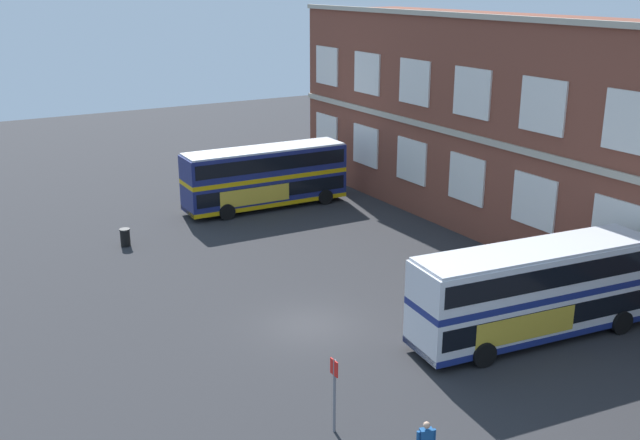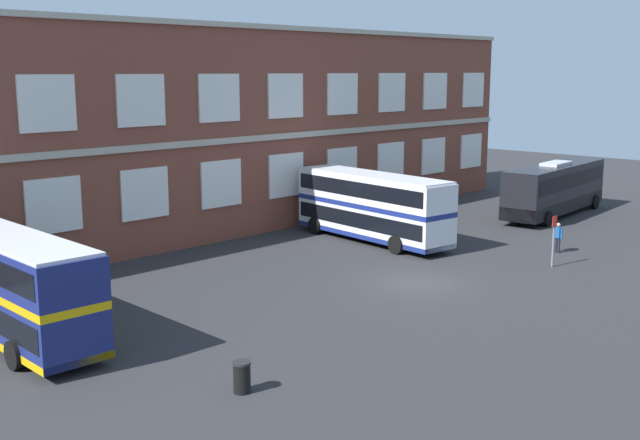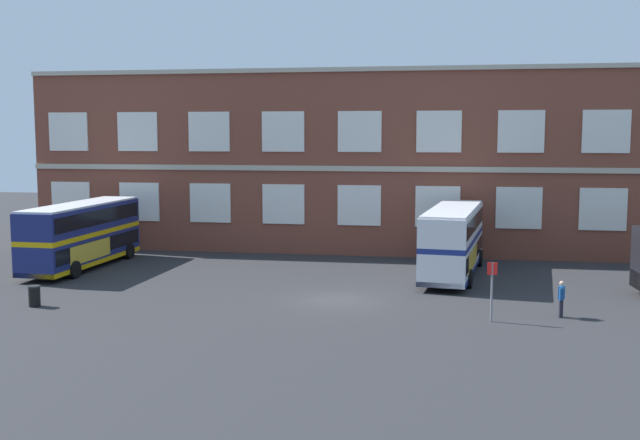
% 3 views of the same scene
% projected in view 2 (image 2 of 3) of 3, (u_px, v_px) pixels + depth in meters
% --- Properties ---
extents(ground_plane, '(120.00, 120.00, 0.00)m').
position_uv_depth(ground_plane, '(383.00, 275.00, 39.12)').
color(ground_plane, '#2B2B2D').
extents(brick_terminal_building, '(53.01, 8.19, 12.83)m').
position_uv_depth(brick_terminal_building, '(213.00, 131.00, 50.30)').
color(brick_terminal_building, brown).
rests_on(brick_terminal_building, ground).
extents(double_decker_near, '(3.11, 11.07, 4.07)m').
position_uv_depth(double_decker_near, '(8.00, 283.00, 29.62)').
color(double_decker_near, navy).
rests_on(double_decker_near, ground).
extents(double_decker_middle, '(3.82, 11.22, 4.07)m').
position_uv_depth(double_decker_middle, '(372.00, 206.00, 46.61)').
color(double_decker_middle, silver).
rests_on(double_decker_middle, ground).
extents(touring_coach, '(12.18, 3.71, 3.80)m').
position_uv_depth(touring_coach, '(555.00, 189.00, 54.94)').
color(touring_coach, black).
rests_on(touring_coach, ground).
extents(waiting_passenger, '(0.35, 0.63, 1.70)m').
position_uv_depth(waiting_passenger, '(558.00, 236.00, 43.85)').
color(waiting_passenger, black).
rests_on(waiting_passenger, ground).
extents(bus_stand_flag, '(0.44, 0.10, 2.70)m').
position_uv_depth(bus_stand_flag, '(554.00, 236.00, 40.53)').
color(bus_stand_flag, slate).
rests_on(bus_stand_flag, ground).
extents(station_litter_bin, '(0.60, 0.60, 1.03)m').
position_uv_depth(station_litter_bin, '(242.00, 377.00, 24.81)').
color(station_litter_bin, black).
rests_on(station_litter_bin, ground).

